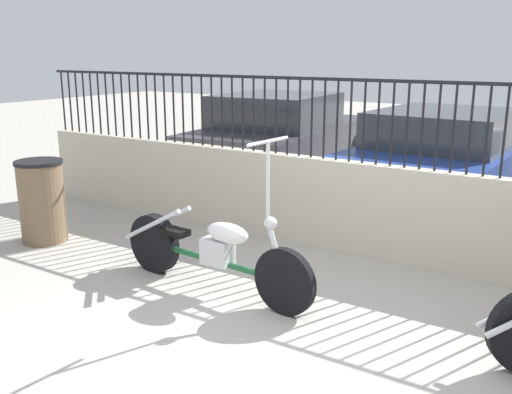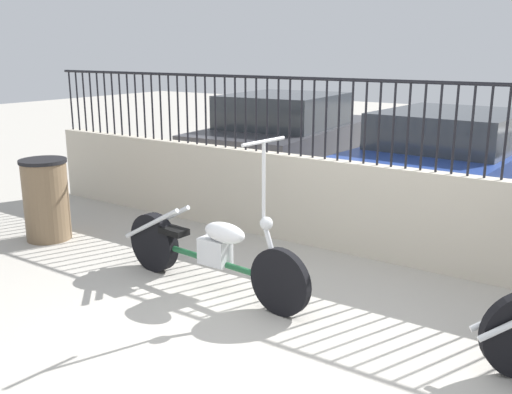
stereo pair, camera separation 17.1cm
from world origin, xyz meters
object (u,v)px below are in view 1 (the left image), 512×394
Objects in this scene: car_blue at (447,160)px; car_dark_grey at (280,136)px; motorcycle_green at (205,250)px; trash_bin at (42,201)px.

car_dark_grey is at bearing 82.65° from car_blue.
car_blue is (1.11, 3.99, 0.32)m from motorcycle_green.
car_dark_grey is at bearing 83.11° from trash_bin.
motorcycle_green is 2.41m from trash_bin.
motorcycle_green is at bearing -1.59° from trash_bin.
trash_bin is at bearing -176.63° from motorcycle_green.
trash_bin is 0.23× the size of car_blue.
motorcycle_green is 4.15m from car_blue.
motorcycle_green reaches higher than car_blue.
trash_bin is 0.22× the size of car_dark_grey.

